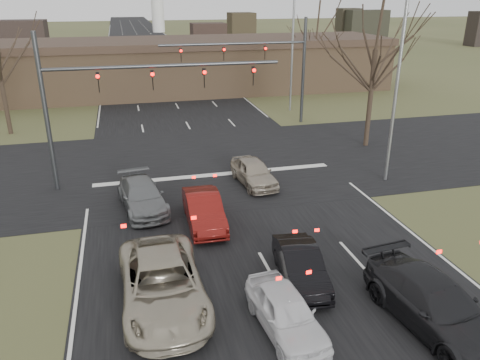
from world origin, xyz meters
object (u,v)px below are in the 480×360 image
object	(u,v)px
car_charcoal_sedan	(434,304)
car_silver_ahead	(254,172)
streetlight_right_far	(290,45)
car_white_sedan	(286,312)
building	(187,65)
mast_arm_near	(112,90)
mast_arm_far	(269,59)
car_black_hatch	(301,265)
car_silver_suv	(162,284)
car_grey_ahead	(142,196)
car_red_ahead	(204,210)
streetlight_right_near	(395,78)

from	to	relation	value
car_charcoal_sedan	car_silver_ahead	world-z (taller)	car_charcoal_sedan
streetlight_right_far	car_white_sedan	world-z (taller)	streetlight_right_far
building	mast_arm_near	distance (m)	26.14
mast_arm_far	car_black_hatch	world-z (taller)	mast_arm_far
streetlight_right_far	car_silver_suv	bearing A→B (deg)	-117.80
streetlight_right_far	car_charcoal_sedan	xyz separation A→B (m)	(-5.32, -28.33, -4.82)
mast_arm_near	car_grey_ahead	bearing A→B (deg)	-74.58
car_silver_suv	car_white_sedan	bearing A→B (deg)	-32.77
car_silver_suv	car_black_hatch	bearing A→B (deg)	1.07
building	car_black_hatch	distance (m)	36.16
car_white_sedan	car_charcoal_sedan	size ratio (longest dim) A/B	0.72
mast_arm_near	car_white_sedan	bearing A→B (deg)	-70.60
car_charcoal_sedan	car_white_sedan	bearing A→B (deg)	162.03
car_white_sedan	building	bearing A→B (deg)	80.91
building	car_red_ahead	xyz separation A→B (m)	(-3.69, -30.86, -1.96)
car_silver_suv	car_charcoal_sedan	size ratio (longest dim) A/B	1.09
building	streetlight_right_far	size ratio (longest dim) A/B	4.24
building	streetlight_right_far	bearing A→B (deg)	-56.35
mast_arm_near	car_grey_ahead	distance (m)	5.74
building	mast_arm_near	bearing A→B (deg)	-106.13
streetlight_right_far	car_silver_suv	xyz separation A→B (m)	(-13.32, -25.26, -4.78)
mast_arm_near	car_silver_suv	world-z (taller)	mast_arm_near
building	car_black_hatch	xyz separation A→B (m)	(-1.12, -36.09, -2.03)
streetlight_right_near	car_charcoal_sedan	xyz separation A→B (m)	(-4.82, -11.33, -4.82)
car_charcoal_sedan	car_silver_suv	bearing A→B (deg)	152.30
mast_arm_near	car_charcoal_sedan	bearing A→B (deg)	-57.21
streetlight_right_near	car_charcoal_sedan	size ratio (longest dim) A/B	1.89
mast_arm_near	car_red_ahead	xyz separation A→B (m)	(3.54, -5.86, -4.37)
building	car_red_ahead	bearing A→B (deg)	-96.81
mast_arm_near	streetlight_right_far	xyz separation A→B (m)	(14.55, 14.00, 0.51)
car_grey_ahead	car_red_ahead	xyz separation A→B (m)	(2.56, -2.31, 0.03)
car_grey_ahead	car_charcoal_sedan	bearing A→B (deg)	-60.56
car_grey_ahead	car_red_ahead	world-z (taller)	car_red_ahead
car_white_sedan	car_black_hatch	bearing A→B (deg)	54.16
car_charcoal_sedan	mast_arm_far	bearing A→B (deg)	78.12
mast_arm_near	streetlight_right_far	bearing A→B (deg)	43.89
car_silver_suv	car_white_sedan	xyz separation A→B (m)	(3.50, -2.17, -0.15)
streetlight_right_far	car_red_ahead	world-z (taller)	streetlight_right_far
car_grey_ahead	car_silver_ahead	xyz separation A→B (m)	(6.00, 1.73, 0.02)
building	car_charcoal_sedan	distance (m)	39.42
mast_arm_far	building	bearing A→B (deg)	105.58
car_white_sedan	car_charcoal_sedan	bearing A→B (deg)	-16.59
car_charcoal_sedan	car_grey_ahead	world-z (taller)	car_charcoal_sedan
streetlight_right_near	car_grey_ahead	world-z (taller)	streetlight_right_near
car_black_hatch	car_charcoal_sedan	distance (m)	4.50
streetlight_right_near	car_charcoal_sedan	distance (m)	13.22
mast_arm_far	car_silver_ahead	size ratio (longest dim) A/B	2.75
car_white_sedan	car_red_ahead	bearing A→B (deg)	93.53
car_red_ahead	car_silver_ahead	world-z (taller)	car_red_ahead
mast_arm_far	streetlight_right_near	bearing A→B (deg)	-78.53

